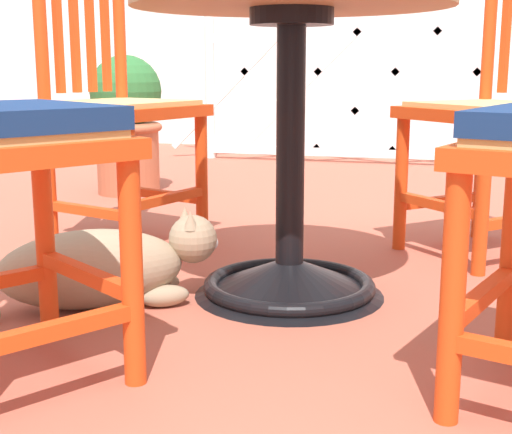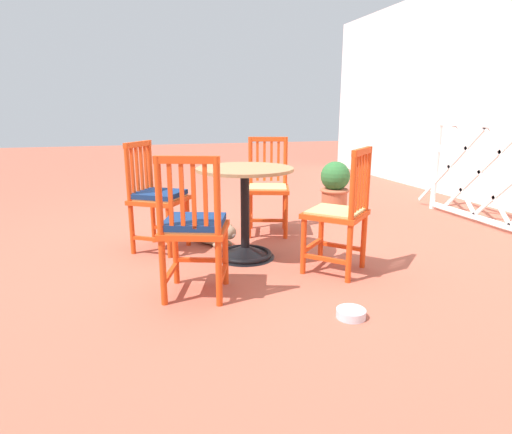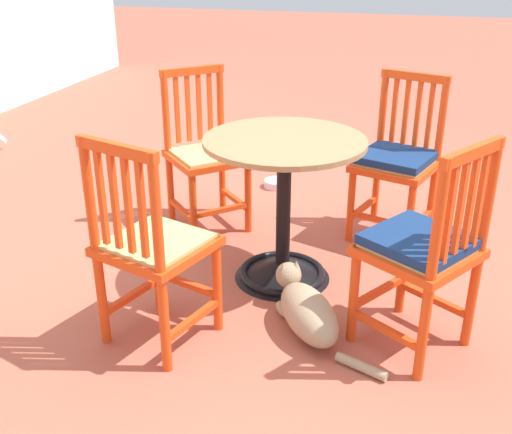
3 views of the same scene
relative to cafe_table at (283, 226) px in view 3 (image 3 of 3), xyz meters
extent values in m
plane|color=#AD5642|center=(-0.13, -0.19, -0.28)|extent=(24.00, 24.00, 0.00)
cone|color=black|center=(0.00, 0.00, -0.23)|extent=(0.48, 0.48, 0.10)
torus|color=black|center=(0.00, 0.00, -0.26)|extent=(0.44, 0.44, 0.04)
cylinder|color=black|center=(0.00, 0.00, 0.09)|extent=(0.07, 0.07, 0.66)
cylinder|color=black|center=(0.00, 0.00, 0.40)|extent=(0.20, 0.20, 0.04)
cylinder|color=#9E754C|center=(0.00, 0.00, 0.43)|extent=(0.76, 0.76, 0.02)
cylinder|color=#D64214|center=(0.40, -0.59, -0.06)|extent=(0.04, 0.04, 0.45)
cylinder|color=#D64214|center=(0.50, -0.27, -0.06)|extent=(0.04, 0.04, 0.45)
cylinder|color=#D64214|center=(0.72, -0.70, 0.17)|extent=(0.04, 0.04, 0.91)
cylinder|color=#D64214|center=(0.83, -0.38, 0.17)|extent=(0.04, 0.04, 0.91)
cube|color=#D64214|center=(0.56, -0.65, -0.14)|extent=(0.33, 0.14, 0.03)
cube|color=#D64214|center=(0.67, -0.32, -0.14)|extent=(0.33, 0.14, 0.03)
cube|color=#D64214|center=(0.45, -0.43, -0.11)|extent=(0.14, 0.33, 0.03)
cube|color=#D64214|center=(0.61, -0.49, 0.15)|extent=(0.51, 0.51, 0.04)
cube|color=tan|center=(0.61, -0.49, 0.17)|extent=(0.44, 0.44, 0.02)
cube|color=#D64214|center=(0.74, -0.64, 0.40)|extent=(0.03, 0.03, 0.39)
cube|color=#D64214|center=(0.76, -0.57, 0.40)|extent=(0.03, 0.03, 0.39)
cube|color=#D64214|center=(0.78, -0.51, 0.40)|extent=(0.03, 0.03, 0.39)
cube|color=#D64214|center=(0.80, -0.44, 0.40)|extent=(0.03, 0.03, 0.39)
cube|color=#D64214|center=(0.77, -0.54, 0.61)|extent=(0.15, 0.37, 0.04)
cube|color=navy|center=(0.61, -0.49, 0.20)|extent=(0.46, 0.46, 0.04)
cylinder|color=#D64214|center=(0.47, 0.31, -0.06)|extent=(0.04, 0.04, 0.45)
cylinder|color=#D64214|center=(0.23, 0.56, -0.06)|extent=(0.04, 0.04, 0.45)
cylinder|color=#D64214|center=(0.71, 0.55, 0.17)|extent=(0.04, 0.04, 0.91)
cylinder|color=#D64214|center=(0.48, 0.79, 0.17)|extent=(0.04, 0.04, 0.91)
cube|color=#D64214|center=(0.59, 0.43, -0.14)|extent=(0.26, 0.26, 0.03)
cube|color=#D64214|center=(0.36, 0.68, -0.14)|extent=(0.26, 0.26, 0.03)
cube|color=#D64214|center=(0.35, 0.43, -0.11)|extent=(0.26, 0.26, 0.03)
cube|color=#D64214|center=(0.47, 0.55, 0.15)|extent=(0.57, 0.57, 0.04)
cube|color=tan|center=(0.47, 0.55, 0.17)|extent=(0.49, 0.49, 0.02)
cube|color=#D64214|center=(0.67, 0.60, 0.40)|extent=(0.03, 0.03, 0.39)
cube|color=#D64214|center=(0.62, 0.65, 0.40)|extent=(0.03, 0.03, 0.39)
cube|color=#D64214|center=(0.57, 0.70, 0.40)|extent=(0.03, 0.03, 0.39)
cube|color=#D64214|center=(0.52, 0.74, 0.40)|extent=(0.03, 0.03, 0.39)
cube|color=#D64214|center=(0.60, 0.67, 0.61)|extent=(0.29, 0.30, 0.04)
cylinder|color=#D64214|center=(-0.40, 0.49, -0.06)|extent=(0.04, 0.04, 0.45)
cylinder|color=#D64214|center=(-0.51, 0.17, -0.06)|extent=(0.04, 0.04, 0.45)
cylinder|color=#D64214|center=(-0.73, 0.60, 0.17)|extent=(0.04, 0.04, 0.91)
cylinder|color=#D64214|center=(-0.83, 0.27, 0.17)|extent=(0.04, 0.04, 0.91)
cube|color=#D64214|center=(-0.57, 0.54, -0.14)|extent=(0.33, 0.13, 0.03)
cube|color=#D64214|center=(-0.67, 0.22, -0.14)|extent=(0.33, 0.13, 0.03)
cube|color=#D64214|center=(-0.46, 0.33, -0.11)|extent=(0.13, 0.33, 0.03)
cube|color=#D64214|center=(-0.62, 0.38, 0.15)|extent=(0.50, 0.50, 0.04)
cube|color=tan|center=(-0.62, 0.38, 0.17)|extent=(0.44, 0.44, 0.02)
cube|color=#D64214|center=(-0.75, 0.53, 0.40)|extent=(0.03, 0.03, 0.39)
cube|color=#D64214|center=(-0.77, 0.47, 0.40)|extent=(0.03, 0.03, 0.39)
cube|color=#D64214|center=(-0.79, 0.40, 0.40)|extent=(0.03, 0.03, 0.39)
cube|color=#D64214|center=(-0.81, 0.34, 0.40)|extent=(0.03, 0.03, 0.39)
cube|color=#D64214|center=(-0.78, 0.44, 0.61)|extent=(0.15, 0.37, 0.04)
cylinder|color=#D64214|center=(-0.44, -0.40, -0.06)|extent=(0.04, 0.04, 0.45)
cylinder|color=#D64214|center=(-0.16, -0.59, -0.06)|extent=(0.04, 0.04, 0.45)
cylinder|color=#D64214|center=(-0.63, -0.69, 0.17)|extent=(0.04, 0.04, 0.91)
cylinder|color=#D64214|center=(-0.34, -0.87, 0.17)|extent=(0.04, 0.04, 0.91)
cube|color=#D64214|center=(-0.53, -0.55, -0.14)|extent=(0.21, 0.30, 0.03)
cube|color=#D64214|center=(-0.25, -0.73, -0.14)|extent=(0.21, 0.30, 0.03)
cube|color=#D64214|center=(-0.30, -0.50, -0.11)|extent=(0.30, 0.21, 0.03)
cube|color=#D64214|center=(-0.39, -0.64, 0.15)|extent=(0.55, 0.55, 0.04)
cube|color=tan|center=(-0.39, -0.64, 0.17)|extent=(0.48, 0.48, 0.02)
cube|color=#D64214|center=(-0.57, -0.73, 0.40)|extent=(0.03, 0.03, 0.39)
cube|color=#D64214|center=(-0.51, -0.76, 0.40)|extent=(0.03, 0.03, 0.39)
cube|color=#D64214|center=(-0.46, -0.80, 0.40)|extent=(0.03, 0.03, 0.39)
cube|color=#D64214|center=(-0.40, -0.84, 0.40)|extent=(0.03, 0.03, 0.39)
cube|color=#D64214|center=(-0.48, -0.78, 0.61)|extent=(0.34, 0.23, 0.04)
cube|color=navy|center=(-0.39, -0.64, 0.20)|extent=(0.50, 0.50, 0.04)
ellipsoid|color=#9E896B|center=(-0.44, -0.22, -0.19)|extent=(0.48, 0.41, 0.19)
ellipsoid|color=silver|center=(-0.35, -0.16, -0.20)|extent=(0.23, 0.22, 0.14)
sphere|color=#9E896B|center=(-0.23, -0.08, -0.13)|extent=(0.12, 0.12, 0.12)
ellipsoid|color=silver|center=(-0.19, -0.06, -0.15)|extent=(0.07, 0.07, 0.04)
cone|color=#9E896B|center=(-0.25, -0.06, -0.08)|extent=(0.04, 0.04, 0.04)
cone|color=#9E896B|center=(-0.22, -0.11, -0.08)|extent=(0.04, 0.04, 0.04)
ellipsoid|color=#9E896B|center=(-0.33, -0.08, -0.26)|extent=(0.13, 0.11, 0.05)
ellipsoid|color=#9E896B|center=(-0.27, -0.17, -0.26)|extent=(0.13, 0.11, 0.05)
cylinder|color=#9E896B|center=(-0.64, -0.47, -0.26)|extent=(0.12, 0.22, 0.04)
cylinder|color=silver|center=(1.19, 0.32, -0.26)|extent=(0.17, 0.17, 0.05)
camera|label=1|loc=(0.38, -1.74, 0.29)|focal=51.23mm
camera|label=2|loc=(3.23, -0.84, 0.88)|focal=30.34mm
camera|label=3|loc=(-2.65, -0.59, 1.29)|focal=43.24mm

